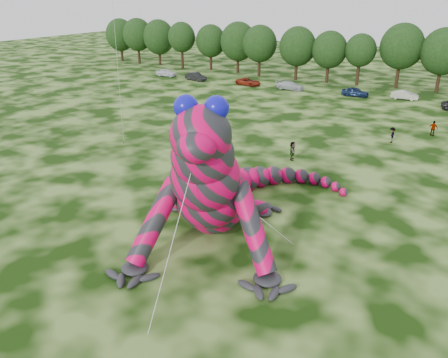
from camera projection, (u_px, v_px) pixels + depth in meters
ground at (136, 220)px, 31.16m from camera, size 240.00×240.00×0.00m
inflatable_gecko at (216, 155)px, 28.83m from camera, size 23.57×25.34×10.19m
tree_0 at (121, 40)px, 101.45m from camera, size 6.91×6.22×9.51m
tree_1 at (138, 41)px, 97.61m from camera, size 6.74×6.07×9.81m
tree_2 at (159, 42)px, 95.76m from camera, size 7.04×6.34×9.64m
tree_3 at (182, 45)px, 91.11m from camera, size 5.81×5.23×9.44m
tree_4 at (211, 47)px, 89.72m from camera, size 6.22×5.60×9.06m
tree_5 at (238, 47)px, 86.37m from camera, size 7.16×6.44×9.80m
tree_6 at (260, 51)px, 82.48m from camera, size 6.52×5.86×9.49m
tree_7 at (297, 53)px, 79.16m from camera, size 6.68×6.01×9.48m
tree_8 at (329, 57)px, 76.72m from camera, size 6.14×5.53×8.94m
tree_9 at (359, 60)px, 74.64m from camera, size 5.27×4.74×8.68m
tree_10 at (400, 56)px, 72.37m from camera, size 7.09×6.38×10.50m
tree_11 at (442, 60)px, 69.22m from camera, size 7.01×6.31×10.07m
car_0 at (166, 73)px, 84.15m from camera, size 4.22×1.86×1.41m
car_1 at (196, 77)px, 80.06m from camera, size 4.60×2.40×1.44m
car_2 at (248, 82)px, 75.93m from camera, size 4.80×2.73×1.26m
car_3 at (290, 86)px, 72.55m from camera, size 4.82×2.25×1.36m
car_4 at (355, 92)px, 67.89m from camera, size 4.23×1.95×1.40m
car_5 at (405, 95)px, 66.00m from camera, size 3.97×1.51×1.29m
spectator_1 at (202, 122)px, 51.33m from camera, size 0.92×0.75×1.76m
spectator_2 at (392, 135)px, 46.95m from camera, size 0.85×1.20×1.69m
spectator_5 at (292, 151)px, 42.11m from camera, size 1.11×1.77×1.82m
spectator_0 at (196, 115)px, 54.33m from camera, size 0.76×0.62×1.78m
spectator_3 at (433, 128)px, 49.15m from camera, size 1.08×0.61×1.73m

